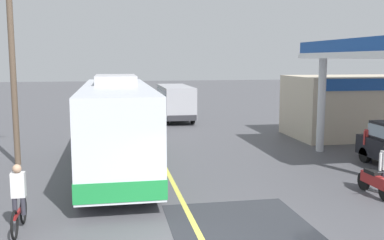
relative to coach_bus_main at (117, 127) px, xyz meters
name	(u,v)px	position (x,y,z in m)	size (l,w,h in m)	color
ground	(143,124)	(1.87, 12.28, -1.72)	(120.00, 120.00, 0.00)	#4C4C51
lane_divider_stripe	(150,137)	(1.87, 7.28, -1.72)	(0.16, 50.00, 0.01)	#D8CC4C
wet_puddle_patch	(240,225)	(3.05, -6.47, -1.72)	(3.68, 3.93, 0.01)	#26282D
coach_bus_main	(117,127)	(0.00, 0.00, 0.00)	(2.60, 11.04, 3.69)	silver
gas_station_roadside	(375,92)	(13.17, 3.45, 0.91)	(9.10, 11.95, 5.10)	#194799
minibus_opposing_lane	(175,100)	(4.30, 13.90, -0.25)	(2.04, 6.13, 2.44)	#A5A5AD
cyclist_on_shoulder	(19,201)	(-2.56, -5.77, -0.94)	(0.34, 1.82, 1.72)	black
motorcycle_parked_forecourt	(374,182)	(8.01, -4.72, -1.28)	(0.55, 1.80, 0.92)	black
pedestrian_near_pump	(369,141)	(10.39, -0.60, -0.79)	(0.55, 0.22, 1.66)	#33333F
car_trailing_behind_bus	(117,102)	(0.21, 17.39, -0.71)	(1.70, 4.20, 1.82)	#1E602D
utility_pole_roadside	(12,53)	(-4.05, 1.71, 2.83)	(1.80, 0.24, 8.73)	brown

